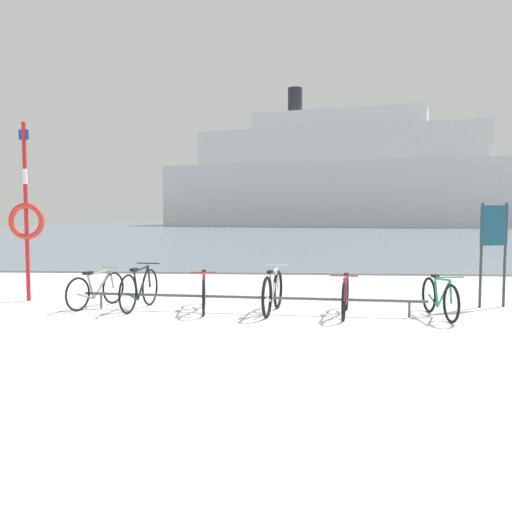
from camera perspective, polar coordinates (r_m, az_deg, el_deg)
The scene contains 11 objects.
ground at distance 60.24m, azimuth 3.77°, elevation 2.60°, with size 80.00×132.00×0.08m.
bike_rack at distance 9.94m, azimuth -0.81°, elevation -4.29°, with size 6.17×0.62×0.31m.
bicycle_0 at distance 10.96m, azimuth -16.02°, elevation -3.31°, with size 0.68×1.50×0.74m.
bicycle_1 at distance 10.51m, azimuth -11.83°, elevation -3.33°, with size 0.46×1.65×0.83m.
bicycle_2 at distance 10.21m, azimuth -5.36°, elevation -3.66°, with size 0.46×1.69×0.76m.
bicycle_3 at distance 9.92m, azimuth 1.72°, elevation -3.71°, with size 0.46×1.70×0.83m.
bicycle_4 at distance 9.83m, azimuth 9.13°, elevation -4.03°, with size 0.46×1.72×0.75m.
bicycle_5 at distance 9.98m, azimuth 18.29°, elevation -4.08°, with size 0.46×1.61×0.75m.
info_sign at distance 11.34m, azimuth 23.15°, elevation 1.83°, with size 0.54×0.18×1.97m.
rescue_post at distance 12.15m, azimuth -22.46°, elevation 3.73°, with size 0.75×0.11×3.59m.
ferry_ship at distance 84.03m, azimuth 9.19°, elevation 7.79°, with size 56.15×24.81×20.65m.
Camera 1 is at (0.44, -6.31, 1.76)m, focal length 39.08 mm.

